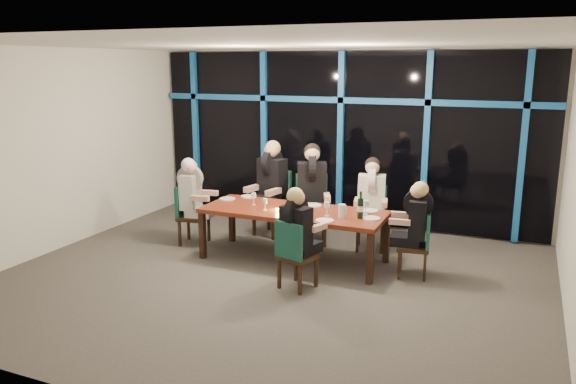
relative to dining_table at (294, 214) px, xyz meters
name	(u,v)px	position (x,y,z in m)	size (l,w,h in m)	color
room	(269,125)	(0.00, -0.80, 1.34)	(7.04, 7.00, 3.02)	#504B47
window_wall	(342,136)	(0.01, 2.13, 0.87)	(6.86, 0.43, 2.94)	black
dining_table	(294,214)	(0.00, 0.00, 0.00)	(2.60, 1.00, 0.75)	maroon
chair_far_left	(274,199)	(-0.80, 1.08, -0.09)	(0.59, 0.59, 1.06)	black
chair_far_mid	(312,205)	(-0.08, 0.93, -0.08)	(0.65, 0.65, 1.07)	black
chair_far_right	(371,214)	(0.87, 0.98, -0.15)	(0.53, 0.53, 0.96)	black
chair_end_left	(189,211)	(-1.80, 0.08, -0.16)	(0.50, 0.50, 0.93)	black
chair_end_right	(420,241)	(1.77, 0.07, -0.19)	(0.46, 0.46, 0.88)	black
chair_near_mid	(294,252)	(0.42, -0.99, -0.18)	(0.51, 0.51, 0.89)	black
diner_far_left	(271,175)	(-0.82, 1.00, 0.33)	(0.59, 0.71, 1.03)	black
diner_far_mid	(312,180)	(-0.05, 0.85, 0.34)	(0.67, 0.74, 1.04)	black
diner_far_right	(372,191)	(0.88, 0.90, 0.24)	(0.53, 0.64, 0.94)	silver
diner_end_left	(192,189)	(-1.72, 0.09, 0.20)	(0.61, 0.50, 0.90)	black
diner_end_right	(415,215)	(1.69, 0.05, 0.16)	(0.58, 0.47, 0.86)	black
diner_near_mid	(298,223)	(0.44, -0.92, 0.17)	(0.52, 0.60, 0.87)	black
plate_far_left	(249,196)	(-0.94, 0.45, 0.08)	(0.24, 0.24, 0.01)	white
plate_far_mid	(313,205)	(0.17, 0.33, 0.08)	(0.24, 0.24, 0.01)	white
plate_far_right	(369,211)	(1.01, 0.35, 0.08)	(0.24, 0.24, 0.01)	white
plate_end_left	(227,199)	(-1.17, 0.18, 0.08)	(0.24, 0.24, 0.01)	white
plate_end_right	(371,218)	(1.13, -0.03, 0.08)	(0.24, 0.24, 0.01)	white
plate_near_mid	(325,221)	(0.60, -0.38, 0.08)	(0.24, 0.24, 0.01)	white
wine_bottle	(360,208)	(0.99, -0.06, 0.21)	(0.08, 0.08, 0.36)	black
water_pitcher	(342,211)	(0.76, -0.14, 0.16)	(0.11, 0.10, 0.19)	white
tea_light	(277,210)	(-0.20, -0.13, 0.08)	(0.04, 0.04, 0.03)	#FFA24C
wine_glass_a	(265,202)	(-0.36, -0.18, 0.19)	(0.06, 0.06, 0.17)	silver
wine_glass_b	(299,202)	(0.07, 0.02, 0.19)	(0.06, 0.06, 0.16)	silver
wine_glass_c	(327,206)	(0.54, -0.13, 0.21)	(0.08, 0.08, 0.20)	white
wine_glass_d	(254,196)	(-0.64, 0.03, 0.20)	(0.07, 0.07, 0.18)	silver
wine_glass_e	(366,204)	(1.00, 0.18, 0.21)	(0.07, 0.07, 0.19)	silver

